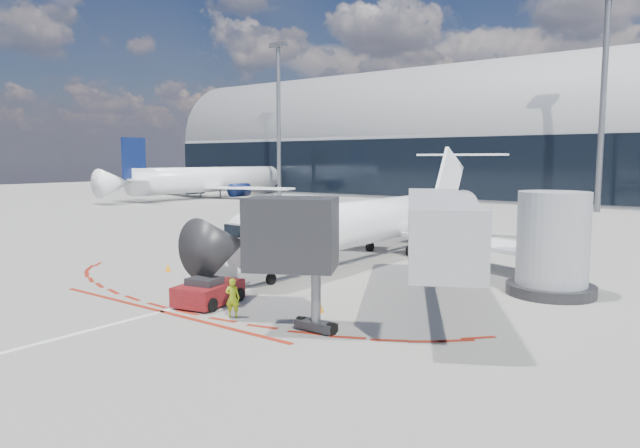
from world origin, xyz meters
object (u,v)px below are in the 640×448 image
Objects in this scene: pushback_tug at (208,292)px; ramp_worker at (233,298)px; regional_jet at (379,219)px; uld_container at (216,266)px.

pushback_tug is 3.04× the size of ramp_worker.
regional_jet is 11.94× the size of uld_container.
ramp_worker is at bearing -30.85° from pushback_tug.
pushback_tug is at bearing -88.38° from regional_jet.
ramp_worker reaches higher than pushback_tug.
uld_container is at bearing -66.09° from ramp_worker.
regional_jet reaches higher than pushback_tug.
pushback_tug is at bearing -48.55° from ramp_worker.
ramp_worker is (2.76, -15.90, -1.62)m from regional_jet.
regional_jet is at bearing 96.68° from uld_container.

